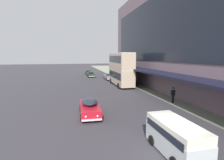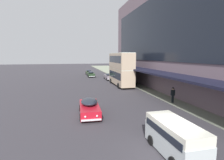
{
  "view_description": "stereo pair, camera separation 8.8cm",
  "coord_description": "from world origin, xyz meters",
  "px_view_note": "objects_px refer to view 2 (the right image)",
  "views": [
    {
      "loc": [
        -5.69,
        -8.56,
        5.79
      ],
      "look_at": [
        1.66,
        21.38,
        1.49
      ],
      "focal_mm": 28.0,
      "sensor_mm": 36.0,
      "label": 1
    },
    {
      "loc": [
        -5.61,
        -8.58,
        5.79
      ],
      "look_at": [
        1.66,
        21.38,
        1.49
      ],
      "focal_mm": 28.0,
      "sensor_mm": 36.0,
      "label": 2
    }
  ],
  "objects_px": {
    "transit_bus_kerbside_front": "(121,68)",
    "vw_van": "(173,135)",
    "sedan_oncoming_rear": "(109,76)",
    "sedan_oncoming_front": "(91,74)",
    "pedestrian_at_kerb": "(173,94)",
    "sedan_far_back": "(89,72)",
    "sedan_second_near": "(89,107)"
  },
  "relations": [
    {
      "from": "pedestrian_at_kerb",
      "to": "sedan_oncoming_rear",
      "type": "bearing_deg",
      "value": 97.01
    },
    {
      "from": "sedan_far_back",
      "to": "sedan_oncoming_rear",
      "type": "bearing_deg",
      "value": -75.25
    },
    {
      "from": "sedan_second_near",
      "to": "pedestrian_at_kerb",
      "type": "bearing_deg",
      "value": 8.91
    },
    {
      "from": "sedan_oncoming_front",
      "to": "pedestrian_at_kerb",
      "type": "xyz_separation_m",
      "value": [
        6.34,
        -29.7,
        0.4
      ]
    },
    {
      "from": "sedan_oncoming_rear",
      "to": "transit_bus_kerbside_front",
      "type": "bearing_deg",
      "value": -87.24
    },
    {
      "from": "sedan_second_near",
      "to": "sedan_oncoming_front",
      "type": "xyz_separation_m",
      "value": [
        3.9,
        31.3,
        -0.0
      ]
    },
    {
      "from": "vw_van",
      "to": "sedan_far_back",
      "type": "bearing_deg",
      "value": 90.2
    },
    {
      "from": "sedan_oncoming_rear",
      "to": "sedan_second_near",
      "type": "xyz_separation_m",
      "value": [
        -7.43,
        -24.45,
        0.02
      ]
    },
    {
      "from": "vw_van",
      "to": "sedan_second_near",
      "type": "bearing_deg",
      "value": 117.25
    },
    {
      "from": "transit_bus_kerbside_front",
      "to": "vw_van",
      "type": "distance_m",
      "value": 24.09
    },
    {
      "from": "sedan_second_near",
      "to": "pedestrian_at_kerb",
      "type": "distance_m",
      "value": 10.37
    },
    {
      "from": "sedan_oncoming_rear",
      "to": "vw_van",
      "type": "distance_m",
      "value": 32.63
    },
    {
      "from": "sedan_oncoming_rear",
      "to": "sedan_second_near",
      "type": "height_order",
      "value": "sedan_second_near"
    },
    {
      "from": "sedan_oncoming_rear",
      "to": "sedan_second_near",
      "type": "relative_size",
      "value": 0.88
    },
    {
      "from": "sedan_far_back",
      "to": "pedestrian_at_kerb",
      "type": "xyz_separation_m",
      "value": [
        6.28,
        -36.04,
        0.43
      ]
    },
    {
      "from": "sedan_oncoming_rear",
      "to": "sedan_second_near",
      "type": "bearing_deg",
      "value": -106.91
    },
    {
      "from": "transit_bus_kerbside_front",
      "to": "vw_van",
      "type": "height_order",
      "value": "transit_bus_kerbside_front"
    },
    {
      "from": "sedan_far_back",
      "to": "vw_van",
      "type": "xyz_separation_m",
      "value": [
        0.16,
        -45.65,
        0.34
      ]
    },
    {
      "from": "pedestrian_at_kerb",
      "to": "sedan_second_near",
      "type": "bearing_deg",
      "value": -171.09
    },
    {
      "from": "transit_bus_kerbside_front",
      "to": "sedan_far_back",
      "type": "height_order",
      "value": "transit_bus_kerbside_front"
    },
    {
      "from": "sedan_far_back",
      "to": "sedan_second_near",
      "type": "distance_m",
      "value": 37.86
    },
    {
      "from": "sedan_far_back",
      "to": "sedan_oncoming_rear",
      "type": "relative_size",
      "value": 1.0
    },
    {
      "from": "sedan_oncoming_front",
      "to": "vw_van",
      "type": "bearing_deg",
      "value": -89.68
    },
    {
      "from": "sedan_oncoming_rear",
      "to": "sedan_oncoming_front",
      "type": "bearing_deg",
      "value": 117.3
    },
    {
      "from": "transit_bus_kerbside_front",
      "to": "sedan_oncoming_front",
      "type": "bearing_deg",
      "value": 104.22
    },
    {
      "from": "pedestrian_at_kerb",
      "to": "sedan_far_back",
      "type": "bearing_deg",
      "value": 99.89
    },
    {
      "from": "sedan_oncoming_front",
      "to": "sedan_second_near",
      "type": "bearing_deg",
      "value": -97.1
    },
    {
      "from": "sedan_second_near",
      "to": "sedan_oncoming_front",
      "type": "relative_size",
      "value": 1.05
    },
    {
      "from": "sedan_far_back",
      "to": "sedan_oncoming_rear",
      "type": "distance_m",
      "value": 13.65
    },
    {
      "from": "sedan_second_near",
      "to": "vw_van",
      "type": "height_order",
      "value": "vw_van"
    },
    {
      "from": "sedan_oncoming_rear",
      "to": "vw_van",
      "type": "bearing_deg",
      "value": -95.83
    },
    {
      "from": "transit_bus_kerbside_front",
      "to": "sedan_oncoming_front",
      "type": "relative_size",
      "value": 1.99
    }
  ]
}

